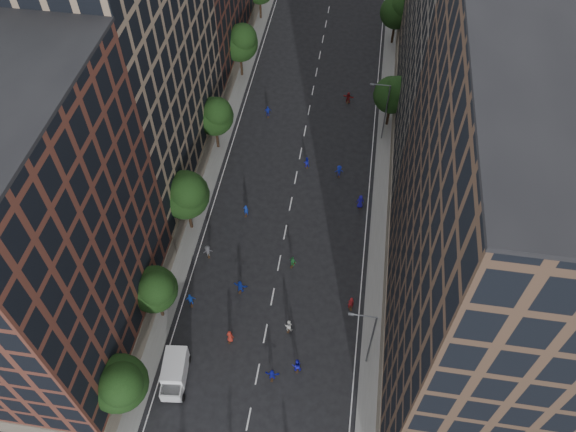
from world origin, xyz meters
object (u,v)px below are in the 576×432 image
object	(u,v)px
cargo_van	(175,373)
skater_2	(297,365)
streetlamp_near	(369,337)
streetlamp_far	(385,109)

from	to	relation	value
cargo_van	skater_2	world-z (taller)	cargo_van
cargo_van	skater_2	xyz separation A→B (m)	(11.60, 2.74, -0.38)
streetlamp_near	streetlamp_far	xyz separation A→B (m)	(0.00, 33.00, 0.00)
streetlamp_far	cargo_van	size ratio (longest dim) A/B	1.81
streetlamp_near	cargo_van	xyz separation A→B (m)	(-18.18, -4.66, -3.82)
streetlamp_far	cargo_van	xyz separation A→B (m)	(-18.18, -37.66, -3.82)
skater_2	streetlamp_near	bearing A→B (deg)	-175.85
streetlamp_near	cargo_van	distance (m)	19.15
streetlamp_far	skater_2	world-z (taller)	streetlamp_far
streetlamp_far	cargo_van	bearing A→B (deg)	-115.77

